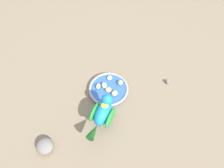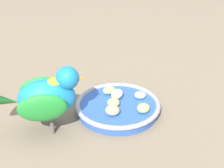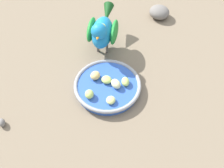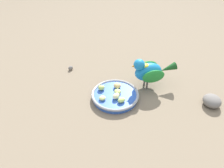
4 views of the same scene
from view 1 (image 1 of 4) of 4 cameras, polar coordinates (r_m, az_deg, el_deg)
The scene contains 11 objects.
ground_plane at distance 0.94m, azimuth -0.10°, elevation -1.64°, with size 4.00×4.00×0.00m, color #756651.
feeding_bowl at distance 0.92m, azimuth -0.87°, elevation -1.74°, with size 0.18×0.18×0.02m.
apple_piece_0 at distance 0.91m, azimuth -2.28°, elevation -0.39°, with size 0.03×0.02×0.02m, color beige.
apple_piece_1 at distance 0.89m, azimuth 0.73°, elevation -2.66°, with size 0.03×0.03×0.02m, color tan.
apple_piece_2 at distance 0.93m, azimuth 2.29°, elevation 0.59°, with size 0.03×0.02×0.02m, color #B2CC66.
apple_piece_3 at distance 0.90m, azimuth -1.01°, elevation -1.68°, with size 0.03×0.03×0.02m, color #B2CC66.
apple_piece_4 at distance 0.94m, azimuth -0.71°, elevation 1.78°, with size 0.03×0.02×0.01m, color #C6D17A.
apple_piece_5 at distance 0.92m, azimuth -4.00°, elevation -0.62°, with size 0.03×0.02×0.02m, color #B2CC66.
parrot at distance 0.79m, azimuth -2.72°, elevation -8.39°, with size 0.16×0.15×0.14m.
rock_large at distance 0.85m, azimuth -18.77°, elevation -16.53°, with size 0.07×0.06×0.04m, color slate.
pebble_0 at distance 0.99m, azimuth 15.60°, elevation 0.69°, with size 0.02×0.02×0.02m, color slate.
Camera 1 is at (-0.22, -0.45, 0.79)m, focal length 31.78 mm.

